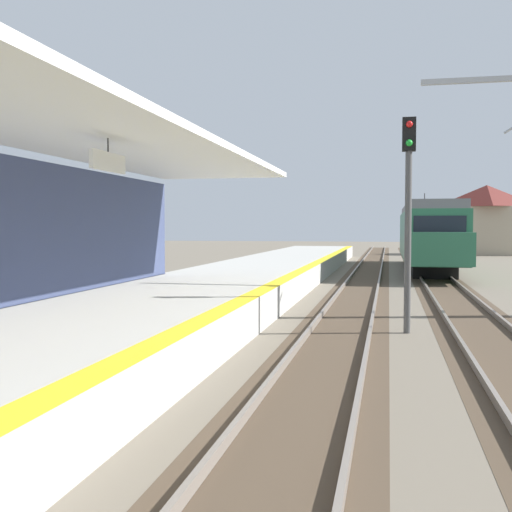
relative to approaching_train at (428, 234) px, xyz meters
name	(u,v)px	position (x,y,z in m)	size (l,w,h in m)	color
station_platform	(151,316)	(-7.80, -24.17, -1.73)	(5.00, 80.00, 0.91)	#B7B5AD
track_pair_nearest_platform	(348,315)	(-3.40, -20.17, -2.13)	(2.34, 120.00, 0.16)	#4C3D2D
track_pair_middle	(472,319)	(0.00, -20.17, -2.13)	(2.34, 120.00, 0.16)	#4C3D2D
approaching_train	(428,234)	(0.00, 0.00, 0.00)	(2.93, 19.60, 4.76)	#286647
rail_signal_post	(408,202)	(-1.82, -22.61, 1.02)	(0.32, 0.34, 5.20)	#4C4C4C
distant_trackside_house	(486,218)	(6.52, 22.39, 1.16)	(6.60, 5.28, 6.40)	tan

